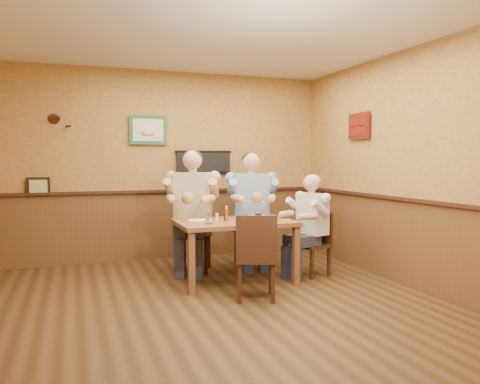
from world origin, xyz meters
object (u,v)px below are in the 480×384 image
object	(u,v)px
diner_white_elder	(312,230)
salt_shaker	(217,217)
water_glass_mid	(245,219)
pepper_shaker	(225,217)
chair_right_end	(312,244)
chair_near_side	(256,256)
cola_tumbler	(258,217)
chair_back_left	(193,233)
water_glass_left	(209,219)
dining_table	(235,228)
diner_tan_shirt	(193,217)
hot_sauce_bottle	(226,214)
diner_blue_polo	(251,215)
chair_back_right	(251,230)

from	to	relation	value
diner_white_elder	salt_shaker	distance (m)	1.27
water_glass_mid	pepper_shaker	xyz separation A→B (m)	(-0.14, 0.32, -0.01)
chair_right_end	salt_shaker	distance (m)	1.31
chair_near_side	cola_tumbler	world-z (taller)	chair_near_side
chair_back_left	water_glass_left	xyz separation A→B (m)	(-0.03, -0.88, 0.30)
water_glass_mid	salt_shaker	xyz separation A→B (m)	(-0.23, 0.35, -0.01)
chair_back_left	salt_shaker	xyz separation A→B (m)	(0.13, -0.66, 0.29)
dining_table	diner_tan_shirt	world-z (taller)	diner_tan_shirt
chair_back_left	hot_sauce_bottle	bearing A→B (deg)	-50.63
chair_back_left	water_glass_left	distance (m)	0.93
chair_near_side	diner_white_elder	size ratio (longest dim) A/B	0.79
cola_tumbler	salt_shaker	bearing A→B (deg)	152.01
chair_near_side	pepper_shaker	xyz separation A→B (m)	(-0.09, 0.78, 0.33)
diner_white_elder	water_glass_left	xyz separation A→B (m)	(-1.41, -0.12, 0.23)
water_glass_left	diner_white_elder	bearing A→B (deg)	4.82
chair_back_left	diner_tan_shirt	distance (m)	0.22
chair_back_left	water_glass_left	size ratio (longest dim) A/B	8.69
hot_sauce_bottle	salt_shaker	size ratio (longest dim) A/B	1.81
diner_tan_shirt	diner_white_elder	bearing A→B (deg)	-7.23
dining_table	water_glass_left	xyz separation A→B (m)	(-0.38, -0.18, 0.15)
dining_table	diner_blue_polo	size ratio (longest dim) A/B	0.98
diner_tan_shirt	water_glass_left	distance (m)	0.89
diner_tan_shirt	water_glass_mid	size ratio (longest dim) A/B	13.89
water_glass_left	diner_tan_shirt	bearing A→B (deg)	87.86
water_glass_left	cola_tumbler	xyz separation A→B (m)	(0.61, -0.01, -0.01)
dining_table	water_glass_mid	size ratio (longest dim) A/B	13.39
water_glass_left	salt_shaker	xyz separation A→B (m)	(0.17, 0.23, -0.01)
pepper_shaker	hot_sauce_bottle	bearing A→B (deg)	-88.83
cola_tumbler	pepper_shaker	distance (m)	0.40
water_glass_left	pepper_shaker	world-z (taller)	water_glass_left
chair_right_end	salt_shaker	xyz separation A→B (m)	(-1.24, 0.11, 0.39)
water_glass_left	pepper_shaker	bearing A→B (deg)	36.80
diner_tan_shirt	water_glass_left	world-z (taller)	diner_tan_shirt
chair_right_end	pepper_shaker	xyz separation A→B (m)	(-1.15, 0.08, 0.39)
diner_blue_polo	hot_sauce_bottle	bearing A→B (deg)	-116.98
chair_near_side	diner_blue_polo	size ratio (longest dim) A/B	0.65
diner_tan_shirt	diner_blue_polo	size ratio (longest dim) A/B	1.02
chair_back_left	chair_right_end	xyz separation A→B (m)	(1.38, -0.76, -0.10)
chair_back_right	diner_blue_polo	distance (m)	0.21
diner_tan_shirt	chair_near_side	bearing A→B (deg)	-55.98
chair_right_end	diner_tan_shirt	distance (m)	1.61
chair_right_end	cola_tumbler	world-z (taller)	cola_tumbler
cola_tumbler	salt_shaker	xyz separation A→B (m)	(-0.44, 0.24, -0.00)
dining_table	diner_tan_shirt	size ratio (longest dim) A/B	0.96
water_glass_mid	diner_blue_polo	bearing A→B (deg)	65.53
chair_right_end	hot_sauce_bottle	world-z (taller)	hot_sauce_bottle
diner_tan_shirt	diner_white_elder	xyz separation A→B (m)	(1.38, -0.76, -0.14)
diner_blue_polo	salt_shaker	size ratio (longest dim) A/B	15.50
dining_table	chair_right_end	size ratio (longest dim) A/B	1.72
water_glass_mid	hot_sauce_bottle	size ratio (longest dim) A/B	0.63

